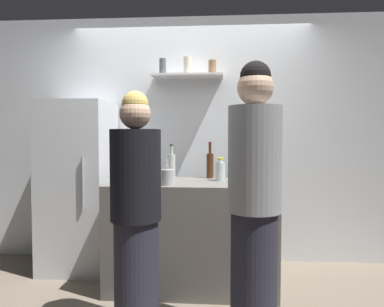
# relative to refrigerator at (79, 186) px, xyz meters

# --- Properties ---
(back_wall_assembly) EXTENTS (4.80, 0.32, 2.60)m
(back_wall_assembly) POSITION_rel_refrigerator_xyz_m (1.10, 0.40, 0.47)
(back_wall_assembly) COLOR white
(back_wall_assembly) RESTS_ON ground
(refrigerator) EXTENTS (0.64, 0.68, 1.67)m
(refrigerator) POSITION_rel_refrigerator_xyz_m (0.00, 0.00, 0.00)
(refrigerator) COLOR silver
(refrigerator) RESTS_ON ground
(counter) EXTENTS (1.44, 0.71, 0.93)m
(counter) POSITION_rel_refrigerator_xyz_m (1.17, -0.36, -0.37)
(counter) COLOR #66605B
(counter) RESTS_ON ground
(baking_pan) EXTENTS (0.34, 0.24, 0.05)m
(baking_pan) POSITION_rel_refrigerator_xyz_m (1.69, -0.17, 0.12)
(baking_pan) COLOR gray
(baking_pan) RESTS_ON counter
(utensil_holder) EXTENTS (0.12, 0.12, 0.22)m
(utensil_holder) POSITION_rel_refrigerator_xyz_m (0.98, -0.59, 0.16)
(utensil_holder) COLOR #B2B2B7
(utensil_holder) RESTS_ON counter
(wine_bottle_pale_glass) EXTENTS (0.07, 0.07, 0.33)m
(wine_bottle_pale_glass) POSITION_rel_refrigerator_xyz_m (0.97, -0.19, 0.22)
(wine_bottle_pale_glass) COLOR #B2BFB2
(wine_bottle_pale_glass) RESTS_ON counter
(wine_bottle_amber_glass) EXTENTS (0.07, 0.07, 0.35)m
(wine_bottle_amber_glass) POSITION_rel_refrigerator_xyz_m (1.32, -0.06, 0.22)
(wine_bottle_amber_glass) COLOR #472814
(wine_bottle_amber_glass) RESTS_ON counter
(water_bottle_plastic) EXTENTS (0.09, 0.09, 0.21)m
(water_bottle_plastic) POSITION_rel_refrigerator_xyz_m (1.42, -0.26, 0.19)
(water_bottle_plastic) COLOR silver
(water_bottle_plastic) RESTS_ON counter
(person_grey_hoodie) EXTENTS (0.34, 0.34, 1.80)m
(person_grey_hoodie) POSITION_rel_refrigerator_xyz_m (1.63, -1.20, 0.07)
(person_grey_hoodie) COLOR #262633
(person_grey_hoodie) RESTS_ON ground
(person_blonde) EXTENTS (0.34, 0.34, 1.63)m
(person_blonde) POSITION_rel_refrigerator_xyz_m (0.85, -1.14, -0.03)
(person_blonde) COLOR #262633
(person_blonde) RESTS_ON ground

